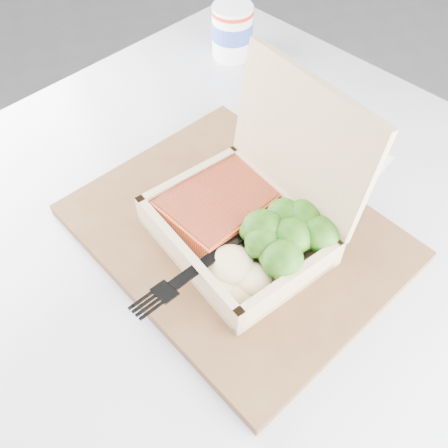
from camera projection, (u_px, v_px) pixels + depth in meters
The scene contains 10 objects.
floor at pixel (169, 219), 1.64m from camera, with size 4.00×4.00×0.00m, color gray.
cafe_table at pixel (233, 316), 0.79m from camera, with size 1.10×1.10×0.76m.
serving_tray at pixel (236, 232), 0.63m from camera, with size 0.38×0.31×0.02m, color brown.
takeout_container at pixel (257, 205), 0.59m from camera, with size 0.26×0.25×0.19m.
salmon_fillet at pixel (220, 203), 0.62m from camera, with size 0.10×0.14×0.03m, color orange.
broccoli_pile at pixel (290, 241), 0.57m from camera, with size 0.12×0.12×0.04m, color #3C7B1B, non-canonical shape.
mashed_potatoes at pixel (230, 265), 0.56m from camera, with size 0.09×0.08×0.03m, color #F4E19E.
plastic_fork at pixel (226, 245), 0.56m from camera, with size 0.06×0.18×0.02m.
paper_cup at pixel (232, 30), 0.86m from camera, with size 0.07×0.07×0.09m.
receipt at pixel (342, 174), 0.71m from camera, with size 0.08×0.16×0.00m, color silver.
Camera 1 is at (0.67, -0.82, 1.27)m, focal length 40.00 mm.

